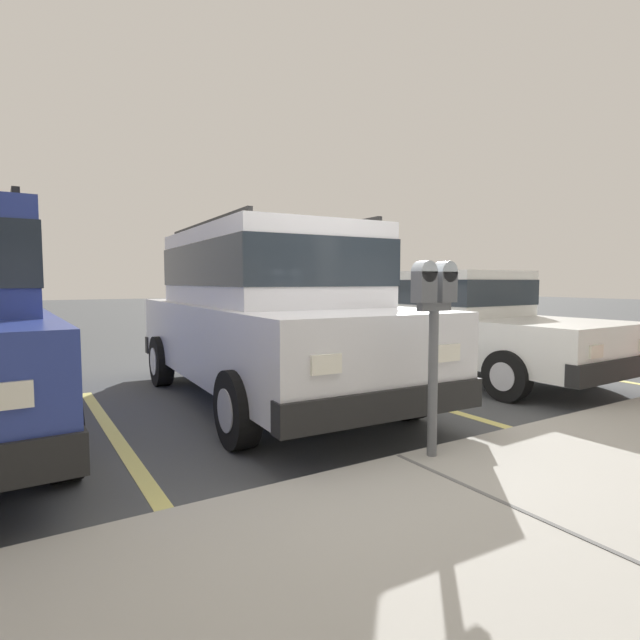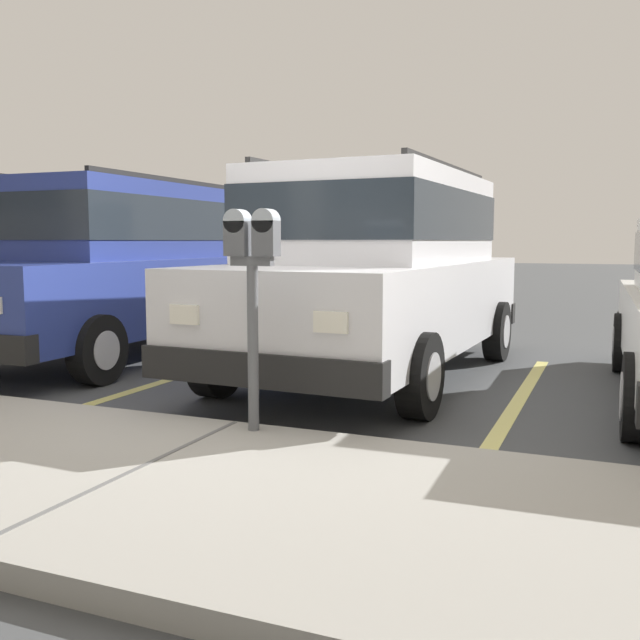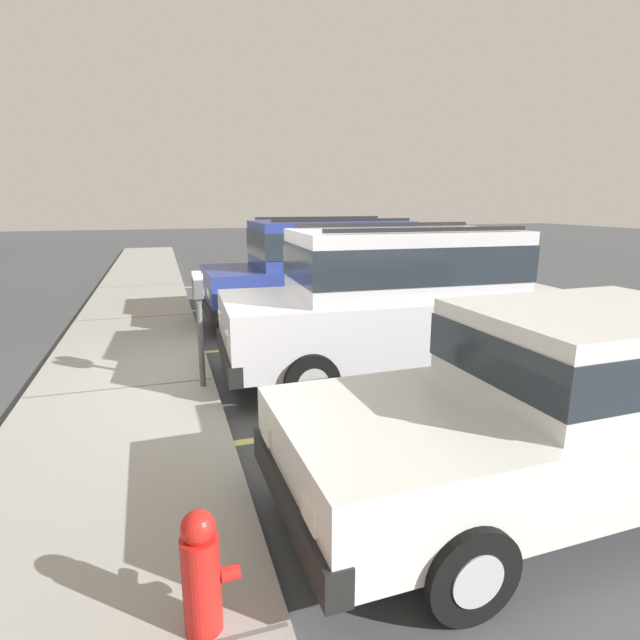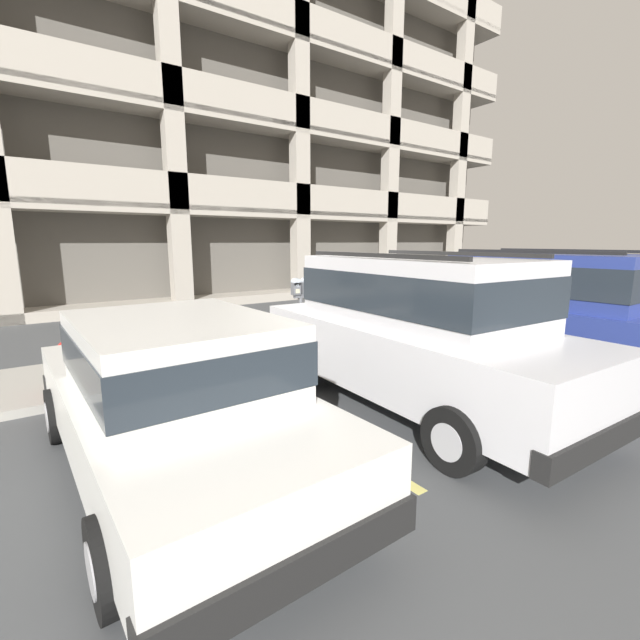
% 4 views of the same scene
% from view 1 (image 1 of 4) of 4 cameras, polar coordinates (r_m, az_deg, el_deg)
% --- Properties ---
extents(ground_plane, '(80.00, 80.00, 0.10)m').
position_cam_1_polar(ground_plane, '(4.03, 6.73, -16.50)').
color(ground_plane, '#444749').
extents(sidewalk, '(40.00, 2.20, 0.12)m').
position_cam_1_polar(sidewalk, '(3.16, 22.66, -20.75)').
color(sidewalk, '#9E9B93').
rests_on(sidewalk, ground_plane).
extents(parking_stall_lines, '(13.03, 4.80, 0.01)m').
position_cam_1_polar(parking_stall_lines, '(4.61, -21.66, -13.35)').
color(parking_stall_lines, '#DBD16B').
rests_on(parking_stall_lines, ground_plane).
extents(silver_suv, '(2.15, 4.85, 2.03)m').
position_cam_1_polar(silver_suv, '(5.83, -6.22, 1.45)').
color(silver_suv, silver).
rests_on(silver_suv, ground_plane).
extents(red_sedan, '(1.92, 4.52, 1.54)m').
position_cam_1_polar(red_sedan, '(7.67, 15.44, 0.01)').
color(red_sedan, silver).
rests_on(red_sedan, ground_plane).
extents(parking_meter_near, '(0.35, 0.12, 1.41)m').
position_cam_1_polar(parking_meter_near, '(3.65, 12.90, 0.95)').
color(parking_meter_near, '#595B60').
rests_on(parking_meter_near, sidewalk).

